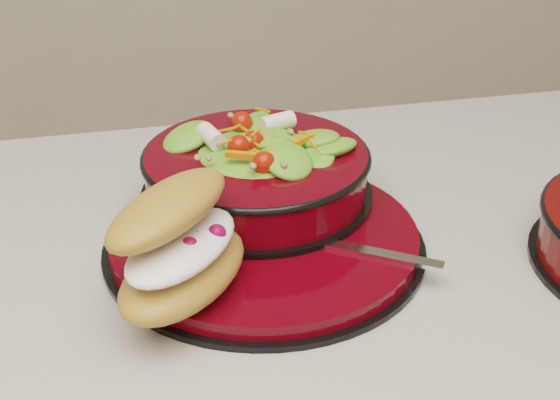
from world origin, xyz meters
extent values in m
cube|color=#A5A097|center=(0.00, 0.00, 0.88)|extent=(1.24, 0.74, 0.04)
cylinder|color=black|center=(0.10, 0.06, 0.90)|extent=(0.31, 0.31, 0.01)
cylinder|color=#500208|center=(0.10, 0.06, 0.91)|extent=(0.29, 0.29, 0.01)
torus|color=black|center=(0.11, 0.05, 0.92)|extent=(0.17, 0.17, 0.01)
cylinder|color=black|center=(0.11, 0.12, 0.92)|extent=(0.24, 0.24, 0.01)
cylinder|color=#500208|center=(0.11, 0.12, 0.95)|extent=(0.22, 0.22, 0.04)
torus|color=black|center=(0.11, 0.12, 0.97)|extent=(0.23, 0.23, 0.01)
ellipsoid|color=#508A26|center=(0.11, 0.12, 0.96)|extent=(0.19, 0.19, 0.08)
sphere|color=red|center=(0.15, 0.12, 1.01)|extent=(0.02, 0.02, 0.02)
sphere|color=red|center=(0.11, 0.17, 1.01)|extent=(0.02, 0.02, 0.02)
sphere|color=red|center=(0.06, 0.12, 1.01)|extent=(0.02, 0.02, 0.02)
sphere|color=red|center=(0.11, 0.08, 1.01)|extent=(0.02, 0.02, 0.02)
cylinder|color=silver|center=(0.14, 0.17, 1.01)|extent=(0.04, 0.04, 0.02)
cylinder|color=silver|center=(0.07, 0.15, 1.01)|extent=(0.04, 0.03, 0.02)
cube|color=orange|center=(0.09, 0.09, 1.01)|extent=(0.03, 0.03, 0.01)
cube|color=orange|center=(0.15, 0.11, 1.01)|extent=(0.03, 0.02, 0.01)
ellipsoid|color=#C77E3D|center=(0.02, -0.03, 0.94)|extent=(0.16, 0.17, 0.04)
ellipsoid|color=white|center=(0.02, -0.03, 0.97)|extent=(0.13, 0.14, 0.02)
ellipsoid|color=#C77E3D|center=(0.02, -0.01, 0.99)|extent=(0.15, 0.16, 0.04)
sphere|color=#A20B34|center=(-0.01, -0.03, 0.97)|extent=(0.02, 0.02, 0.02)
sphere|color=#A20B34|center=(0.02, -0.04, 0.97)|extent=(0.02, 0.02, 0.02)
sphere|color=#A20B34|center=(0.05, -0.02, 0.97)|extent=(0.02, 0.02, 0.02)
sphere|color=#A20B34|center=(0.01, -0.01, 0.97)|extent=(0.02, 0.02, 0.02)
sphere|color=#191947|center=(0.01, -0.02, 0.97)|extent=(0.01, 0.01, 0.01)
sphere|color=#191947|center=(0.03, -0.02, 0.97)|extent=(0.01, 0.01, 0.01)
sphere|color=#191947|center=(0.02, -0.03, 0.97)|extent=(0.01, 0.01, 0.01)
cube|color=silver|center=(0.19, 0.00, 0.92)|extent=(0.12, 0.09, 0.00)
cube|color=silver|center=(0.12, 0.04, 0.92)|extent=(0.05, 0.04, 0.00)
camera|label=1|loc=(-0.02, -0.56, 1.31)|focal=50.00mm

